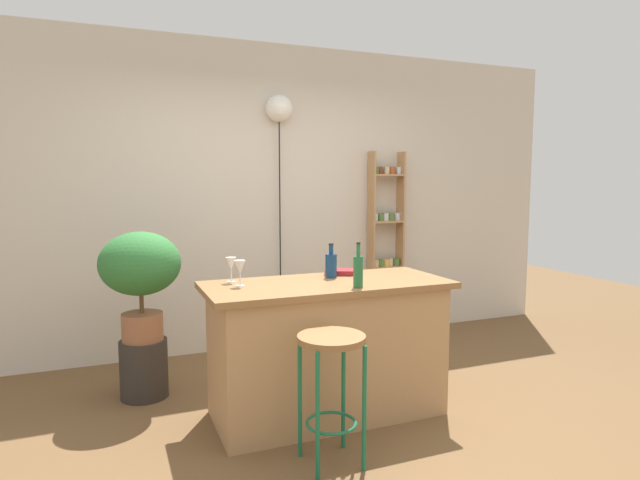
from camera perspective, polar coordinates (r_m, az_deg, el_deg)
The scene contains 13 objects.
ground at distance 3.50m, azimuth 2.79°, elevation -19.96°, with size 12.00×12.00×0.00m, color brown.
back_wall at distance 4.98m, azimuth -6.61°, elevation 4.51°, with size 6.40×0.10×2.80m, color beige.
kitchen_counter at distance 3.59m, azimuth 0.77°, elevation -11.52°, with size 1.61×0.69×0.90m.
bar_stool at distance 2.96m, azimuth 1.23°, elevation -13.52°, with size 0.37×0.37×0.73m.
spice_shelf at distance 5.37m, azimuth 7.07°, elevation -0.64°, with size 0.35×0.15×1.85m.
plant_stool at distance 4.13m, azimuth -18.38°, elevation -12.96°, with size 0.34×0.34×0.42m, color #2D2823.
potted_plant at distance 3.96m, azimuth -18.73°, elevation -3.14°, with size 0.57×0.51×0.78m.
bottle_spirits_clear at distance 3.29m, azimuth 4.12°, elevation -3.29°, with size 0.06×0.06×0.28m.
bottle_olive_oil at distance 3.62m, azimuth 1.20°, elevation -2.67°, with size 0.08×0.08×0.24m.
wine_glass_left at distance 3.50m, azimuth -9.54°, elevation -2.60°, with size 0.07×0.07×0.16m.
wine_glass_center at distance 3.36m, azimuth -8.60°, elevation -2.95°, with size 0.07×0.07×0.16m.
cookbook at distance 3.76m, azimuth 2.12°, elevation -3.45°, with size 0.21×0.15×0.04m, color maroon.
pendant_globe_light at distance 4.97m, azimuth -4.42°, elevation 13.65°, with size 0.25×0.25×2.33m.
Camera 1 is at (-1.33, -2.85, 1.55)m, focal length 29.80 mm.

